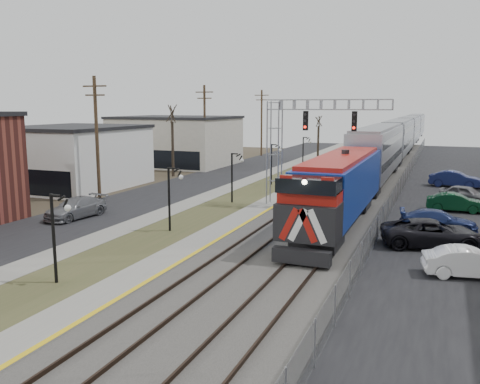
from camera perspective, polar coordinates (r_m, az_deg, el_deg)
The scene contains 22 objects.
street_west at distance 49.92m, azimuth -5.77°, elevation 0.81°, with size 7.00×120.00×0.04m, color black.
sidewalk at distance 48.03m, azimuth -1.00°, elevation 0.53°, with size 2.00×120.00×0.08m, color gray.
grass_median at distance 46.97m, azimuth 2.38°, elevation 0.30°, with size 4.00×120.00×0.06m, color #3F4524.
platform at distance 46.06m, azimuth 5.90°, elevation 0.19°, with size 2.00×120.00×0.24m, color gray.
ballast_bed at distance 44.99m, azimuth 12.04°, elevation -0.23°, with size 8.00×120.00×0.20m, color #595651.
platform_edge at distance 45.82m, azimuth 6.96°, elevation 0.27°, with size 0.24×120.00×0.01m, color gold.
track_near at distance 45.33m, azimuth 9.55°, elevation 0.14°, with size 1.58×120.00×0.15m.
track_far at distance 44.74m, azimuth 13.94°, elevation -0.13°, with size 1.58×120.00×0.15m.
train at distance 78.67m, azimuth 17.52°, elevation 5.80°, with size 3.00×108.65×5.33m.
signal_gantry at distance 38.15m, azimuth 6.37°, elevation 6.47°, with size 9.00×1.07×8.15m.
lampposts at distance 31.58m, azimuth -7.70°, elevation -0.79°, with size 0.14×62.14×4.00m.
utility_poles at distance 42.56m, azimuth -15.76°, elevation 5.71°, with size 0.28×80.28×10.00m.
fence at distance 44.39m, azimuth 17.41°, elevation 0.32°, with size 0.04×120.00×1.60m, color gray.
buildings_west at distance 46.38m, azimuth -22.66°, elevation 3.16°, with size 14.00×67.00×7.00m.
bare_trees at distance 53.57m, azimuth -5.00°, elevation 4.32°, with size 12.30×42.30×5.95m.
car_lot_b at distance 25.32m, azimuth 24.42°, elevation -7.32°, with size 1.42×4.07×1.34m, color white.
car_lot_c at distance 29.77m, azimuth 20.80°, elevation -4.43°, with size 2.52×5.47×1.52m, color black.
car_lot_d at distance 33.53m, azimuth 21.35°, elevation -3.09°, with size 1.86×4.57×1.33m, color navy.
car_lot_e at distance 44.34m, azimuth 24.00°, elevation -0.25°, with size 1.61×4.00×1.36m, color slate.
car_lot_f at distance 40.26m, azimuth 23.04°, elevation -1.14°, with size 1.41×4.03×1.33m, color #0B381D.
car_street_b at distance 36.74m, azimuth -17.95°, elevation -1.77°, with size 1.95×4.80×1.39m, color slate.
car_lot_g at distance 52.27m, azimuth 22.99°, elevation 1.31°, with size 1.61×4.62×1.52m, color navy.
Camera 1 is at (11.31, -8.73, 7.71)m, focal length 38.00 mm.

